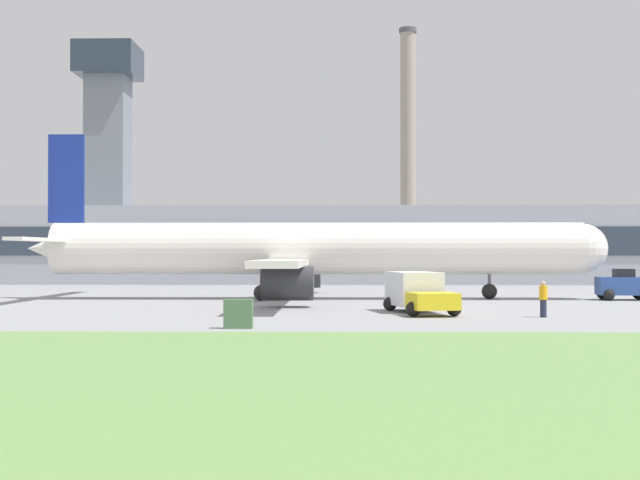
% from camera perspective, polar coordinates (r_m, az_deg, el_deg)
% --- Properties ---
extents(ground_plane, '(400.00, 400.00, 0.00)m').
position_cam_1_polar(ground_plane, '(50.20, -3.10, -4.13)').
color(ground_plane, gray).
extents(grass_strip, '(240.00, 37.00, 0.06)m').
position_cam_1_polar(grass_strip, '(14.29, -14.57, -12.40)').
color(grass_strip, '#668E4C').
rests_on(grass_strip, ground_plane).
extents(terminal_building, '(89.29, 11.93, 23.03)m').
position_cam_1_polar(terminal_building, '(85.67, -1.89, -0.05)').
color(terminal_building, '#9EA3AD').
rests_on(terminal_building, ground_plane).
extents(smokestack_left, '(2.40, 2.40, 33.47)m').
position_cam_1_polar(smokestack_left, '(122.05, 5.65, 5.74)').
color(smokestack_left, gray).
rests_on(smokestack_left, ground_plane).
extents(airplane, '(36.46, 31.95, 10.39)m').
position_cam_1_polar(airplane, '(55.89, -0.74, -0.65)').
color(airplane, white).
rests_on(airplane, ground_plane).
extents(pushback_tug, '(3.21, 2.51, 1.91)m').
position_cam_1_polar(pushback_tug, '(57.76, 18.86, -2.82)').
color(pushback_tug, '#2D4C93').
rests_on(pushback_tug, ground_plane).
extents(baggage_truck, '(3.41, 6.23, 1.96)m').
position_cam_1_polar(baggage_truck, '(43.33, 6.28, -3.35)').
color(baggage_truck, yellow).
rests_on(baggage_truck, ground_plane).
extents(ground_crew_person, '(0.48, 0.48, 1.63)m').
position_cam_1_polar(ground_crew_person, '(41.29, 14.10, -3.67)').
color(ground_crew_person, '#23283D').
rests_on(ground_crew_person, ground_plane).
extents(utility_cabinet, '(1.09, 0.53, 1.12)m').
position_cam_1_polar(utility_cabinet, '(34.36, -5.25, -4.73)').
color(utility_cabinet, '#4C724C').
rests_on(utility_cabinet, ground_plane).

